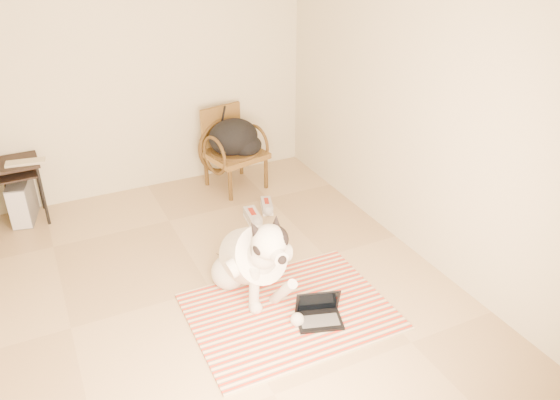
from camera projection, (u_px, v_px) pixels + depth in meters
floor at (210, 289)px, 4.80m from camera, size 4.50×4.50×0.00m
wall_back at (134, 75)px, 5.95m from camera, size 4.50×0.00×4.50m
wall_front at (364, 325)px, 2.38m from camera, size 4.50×0.00×4.50m
wall_right at (411, 110)px, 4.93m from camera, size 0.00×4.50×4.50m
rug at (290, 311)px, 4.52m from camera, size 1.62×1.25×0.02m
dog at (253, 259)px, 4.58m from camera, size 0.60×1.25×0.91m
laptop at (319, 313)px, 4.39m from camera, size 0.42×0.36×0.25m
desk_keyboard at (25, 162)px, 5.50m from camera, size 0.39×0.19×0.02m
pc_tower at (22, 201)px, 5.78m from camera, size 0.30×0.51×0.45m
rattan_chair at (232, 149)px, 6.39m from camera, size 0.73×0.72×0.93m
backpack at (236, 139)px, 6.25m from camera, size 0.59×0.49×0.43m
sneaker_left at (253, 217)px, 5.81m from camera, size 0.17×0.34×0.11m
sneaker_right at (267, 206)px, 6.04m from camera, size 0.20×0.31×0.10m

